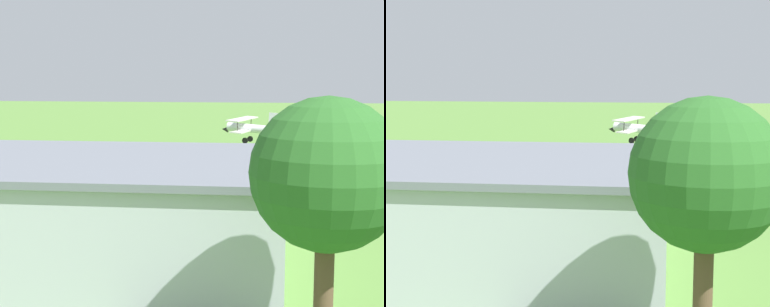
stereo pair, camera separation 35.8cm
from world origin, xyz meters
TOP-DOWN VIEW (x-y plane):
  - ground_plane at (0.00, 0.00)m, footprint 400.00×400.00m
  - hangar at (3.60, 38.56)m, footprint 33.46×17.88m
  - biplane at (-8.64, 5.71)m, footprint 6.63×7.93m
  - truck_box_grey at (-12.28, 22.87)m, footprint 3.13×6.47m
  - person_at_fence_line at (1.07, 20.81)m, footprint 0.43×0.43m
  - person_by_parked_cars at (-8.60, 20.00)m, footprint 0.54×0.54m
  - tree_by_windsock at (-14.14, 50.06)m, footprint 5.21×5.21m

SIDE VIEW (x-z plane):
  - ground_plane at x=0.00m, z-range 0.00..0.00m
  - person_at_fence_line at x=1.07m, z-range -0.01..1.53m
  - person_by_parked_cars at x=-8.60m, z-range -0.01..1.56m
  - truck_box_grey at x=-12.28m, z-range 0.13..3.07m
  - hangar at x=3.60m, z-range 0.01..6.23m
  - biplane at x=-8.64m, z-range 3.69..7.05m
  - tree_by_windsock at x=-14.14m, z-range 2.34..12.38m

